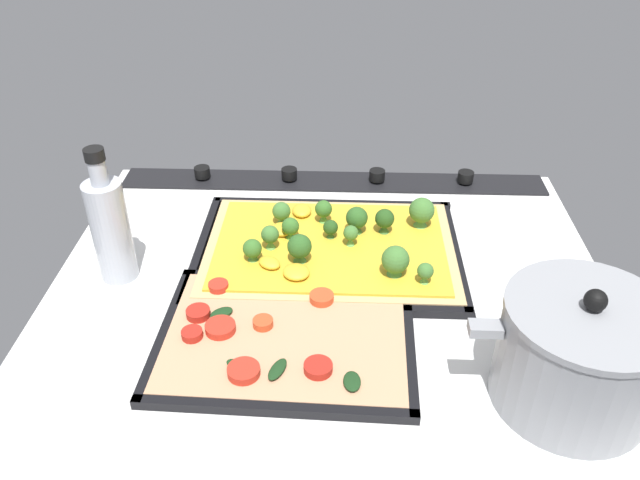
{
  "coord_description": "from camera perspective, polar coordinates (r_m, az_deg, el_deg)",
  "views": [
    {
      "loc": [
        -1.35,
        69.3,
        55.73
      ],
      "look_at": [
        1.29,
        -2.43,
        6.95
      ],
      "focal_mm": 35.63,
      "sensor_mm": 36.0,
      "label": 1
    }
  ],
  "objects": [
    {
      "name": "ground_plane",
      "position": [
        0.9,
        0.77,
        -5.35
      ],
      "size": [
        78.64,
        69.32,
        3.0
      ],
      "primitive_type": "cube",
      "color": "white"
    },
    {
      "name": "baking_tray_front",
      "position": [
        0.96,
        0.64,
        -1.11
      ],
      "size": [
        39.61,
        28.48,
        1.3
      ],
      "color": "black",
      "rests_on": "ground_plane"
    },
    {
      "name": "baking_tray_back",
      "position": [
        0.81,
        -3.05,
        -8.84
      ],
      "size": [
        32.92,
        25.65,
        1.3
      ],
      "color": "black",
      "rests_on": "ground_plane"
    },
    {
      "name": "broccoli_pizza",
      "position": [
        0.95,
        0.95,
        -0.34
      ],
      "size": [
        37.2,
        26.07,
        6.16
      ],
      "color": "tan",
      "rests_on": "baking_tray_front"
    },
    {
      "name": "stove_control_panel",
      "position": [
        1.15,
        1.18,
        5.42
      ],
      "size": [
        75.5,
        7.0,
        2.6
      ],
      "color": "black",
      "rests_on": "ground_plane"
    },
    {
      "name": "cooking_pot",
      "position": [
        0.76,
        22.2,
        -9.52
      ],
      "size": [
        24.74,
        17.89,
        15.42
      ],
      "color": "gray",
      "rests_on": "ground_plane"
    },
    {
      "name": "veggie_pizza_back",
      "position": [
        0.81,
        -3.49,
        -8.52
      ],
      "size": [
        30.45,
        23.18,
        1.9
      ],
      "color": "tan",
      "rests_on": "baking_tray_back"
    },
    {
      "name": "oil_bottle",
      "position": [
        0.92,
        -18.32,
        1.09
      ],
      "size": [
        5.28,
        5.28,
        20.1
      ],
      "color": "#B7BCC6",
      "rests_on": "ground_plane"
    }
  ]
}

